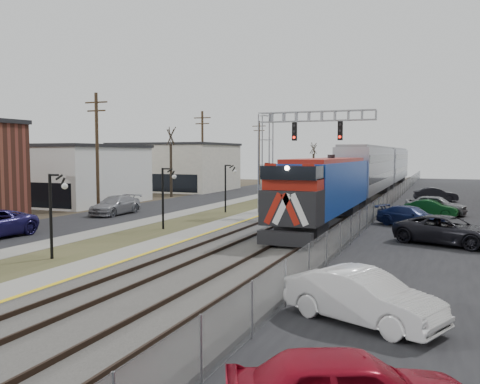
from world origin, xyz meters
The scene contains 22 objects.
street_west centered at (-11.50, 35.00, 0.02)m, with size 7.00×120.00×0.04m, color black.
sidewalk centered at (-7.00, 35.00, 0.04)m, with size 2.00×120.00×0.08m, color gray.
grass_median centered at (-4.00, 35.00, 0.03)m, with size 4.00×120.00×0.06m, color #414525.
platform centered at (-1.00, 35.00, 0.12)m, with size 2.00×120.00×0.24m, color gray.
ballast_bed centered at (4.00, 35.00, 0.10)m, with size 8.00×120.00×0.20m, color #595651.
platform_edge centered at (-0.12, 35.00, 0.24)m, with size 0.24×120.00×0.01m, color gold.
track_near centered at (2.00, 35.00, 0.28)m, with size 1.58×120.00×0.15m.
track_far centered at (5.50, 35.00, 0.28)m, with size 1.58×120.00×0.15m.
train centered at (5.50, 46.68, 2.88)m, with size 3.00×63.05×5.33m.
signal_gantry centered at (1.22, 27.99, 5.59)m, with size 9.00×1.07×8.15m.
lampposts centered at (-4.00, 18.29, 2.00)m, with size 0.14×62.14×4.00m.
utility_poles centered at (-14.50, 25.00, 5.00)m, with size 0.28×80.28×10.00m.
fence centered at (8.20, 35.00, 0.80)m, with size 0.04×120.00×1.60m, color gray.
buildings_west centered at (-21.00, 24.21, 3.01)m, with size 14.00×67.00×7.00m.
bare_trees centered at (-12.66, 38.91, 2.70)m, with size 12.30×42.30×5.95m.
car_lot_b centered at (10.73, 4.36, 0.77)m, with size 1.62×4.65×1.53m, color white.
car_lot_c centered at (13.04, 18.92, 0.77)m, with size 2.57×5.56×1.55m, color black.
car_lot_d centered at (10.76, 25.46, 0.68)m, with size 1.90×4.66×1.35m, color #16214D.
car_lot_e centered at (12.17, 32.77, 0.79)m, with size 1.88×4.66×1.59m, color slate.
car_lot_f centered at (11.87, 31.66, 0.64)m, with size 1.36×3.90×1.29m, color #0D4118.
car_street_b centered at (-11.67, 23.49, 0.75)m, with size 2.09×5.14×1.49m, color gray.
car_lot_g centered at (11.93, 45.06, 0.70)m, with size 1.48×4.24×1.40m, color black.
Camera 1 is at (12.83, -10.24, 4.93)m, focal length 38.00 mm.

